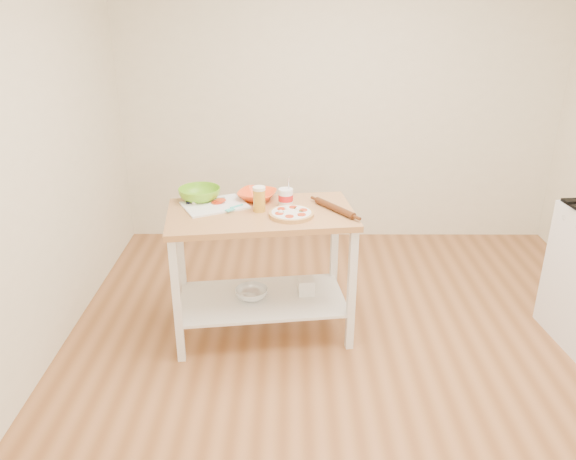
{
  "coord_description": "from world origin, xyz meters",
  "views": [
    {
      "loc": [
        -0.45,
        -2.84,
        2.22
      ],
      "look_at": [
        -0.46,
        0.57,
        0.76
      ],
      "focal_mm": 35.0,
      "sensor_mm": 36.0,
      "label": 1
    }
  ],
  "objects_px": {
    "yogurt_tub": "(286,197)",
    "shelf_glass_bowl": "(252,293)",
    "orange_bowl": "(257,195)",
    "shelf_bin": "(306,286)",
    "spatula": "(234,208)",
    "green_bowl": "(200,194)",
    "cutting_board": "(214,205)",
    "rolling_pin": "(335,208)",
    "prep_island": "(262,247)",
    "beer_pint": "(259,199)",
    "knife": "(200,201)",
    "pizza": "(291,213)"
  },
  "relations": [
    {
      "from": "beer_pint",
      "to": "yogurt_tub",
      "type": "relative_size",
      "value": 0.79
    },
    {
      "from": "cutting_board",
      "to": "yogurt_tub",
      "type": "bearing_deg",
      "value": -25.46
    },
    {
      "from": "green_bowl",
      "to": "shelf_glass_bowl",
      "type": "distance_m",
      "value": 0.77
    },
    {
      "from": "knife",
      "to": "beer_pint",
      "type": "height_order",
      "value": "beer_pint"
    },
    {
      "from": "knife",
      "to": "beer_pint",
      "type": "relative_size",
      "value": 1.54
    },
    {
      "from": "shelf_bin",
      "to": "prep_island",
      "type": "bearing_deg",
      "value": -167.75
    },
    {
      "from": "pizza",
      "to": "spatula",
      "type": "distance_m",
      "value": 0.39
    },
    {
      "from": "knife",
      "to": "yogurt_tub",
      "type": "relative_size",
      "value": 1.22
    },
    {
      "from": "spatula",
      "to": "shelf_glass_bowl",
      "type": "bearing_deg",
      "value": -55.74
    },
    {
      "from": "green_bowl",
      "to": "beer_pint",
      "type": "distance_m",
      "value": 0.46
    },
    {
      "from": "spatula",
      "to": "shelf_glass_bowl",
      "type": "relative_size",
      "value": 0.6
    },
    {
      "from": "orange_bowl",
      "to": "shelf_bin",
      "type": "height_order",
      "value": "orange_bowl"
    },
    {
      "from": "yogurt_tub",
      "to": "rolling_pin",
      "type": "xyz_separation_m",
      "value": [
        0.32,
        -0.1,
        -0.04
      ]
    },
    {
      "from": "prep_island",
      "to": "spatula",
      "type": "xyz_separation_m",
      "value": [
        -0.18,
        0.03,
        0.27
      ]
    },
    {
      "from": "cutting_board",
      "to": "orange_bowl",
      "type": "distance_m",
      "value": 0.31
    },
    {
      "from": "prep_island",
      "to": "beer_pint",
      "type": "height_order",
      "value": "beer_pint"
    },
    {
      "from": "spatula",
      "to": "green_bowl",
      "type": "relative_size",
      "value": 0.48
    },
    {
      "from": "cutting_board",
      "to": "spatula",
      "type": "relative_size",
      "value": 3.64
    },
    {
      "from": "pizza",
      "to": "orange_bowl",
      "type": "relative_size",
      "value": 1.13
    },
    {
      "from": "cutting_board",
      "to": "shelf_bin",
      "type": "xyz_separation_m",
      "value": [
        0.62,
        -0.04,
        -0.59
      ]
    },
    {
      "from": "prep_island",
      "to": "knife",
      "type": "relative_size",
      "value": 5.02
    },
    {
      "from": "shelf_bin",
      "to": "spatula",
      "type": "bearing_deg",
      "value": -175.3
    },
    {
      "from": "cutting_board",
      "to": "beer_pint",
      "type": "bearing_deg",
      "value": -42.85
    },
    {
      "from": "rolling_pin",
      "to": "shelf_bin",
      "type": "relative_size",
      "value": 3.31
    },
    {
      "from": "prep_island",
      "to": "beer_pint",
      "type": "bearing_deg",
      "value": 126.32
    },
    {
      "from": "orange_bowl",
      "to": "beer_pint",
      "type": "height_order",
      "value": "beer_pint"
    },
    {
      "from": "green_bowl",
      "to": "yogurt_tub",
      "type": "bearing_deg",
      "value": -9.78
    },
    {
      "from": "green_bowl",
      "to": "yogurt_tub",
      "type": "relative_size",
      "value": 1.35
    },
    {
      "from": "prep_island",
      "to": "knife",
      "type": "xyz_separation_m",
      "value": [
        -0.41,
        0.15,
        0.27
      ]
    },
    {
      "from": "prep_island",
      "to": "cutting_board",
      "type": "height_order",
      "value": "cutting_board"
    },
    {
      "from": "knife",
      "to": "rolling_pin",
      "type": "xyz_separation_m",
      "value": [
        0.89,
        -0.14,
        0.0
      ]
    },
    {
      "from": "cutting_board",
      "to": "orange_bowl",
      "type": "xyz_separation_m",
      "value": [
        0.28,
        0.13,
        0.02
      ]
    },
    {
      "from": "prep_island",
      "to": "orange_bowl",
      "type": "distance_m",
      "value": 0.37
    },
    {
      "from": "rolling_pin",
      "to": "shelf_glass_bowl",
      "type": "distance_m",
      "value": 0.84
    },
    {
      "from": "spatula",
      "to": "rolling_pin",
      "type": "relative_size",
      "value": 0.37
    },
    {
      "from": "yogurt_tub",
      "to": "shelf_glass_bowl",
      "type": "xyz_separation_m",
      "value": [
        -0.24,
        -0.11,
        -0.66
      ]
    },
    {
      "from": "beer_pint",
      "to": "shelf_bin",
      "type": "height_order",
      "value": "beer_pint"
    },
    {
      "from": "spatula",
      "to": "knife",
      "type": "bearing_deg",
      "value": 111.03
    },
    {
      "from": "cutting_board",
      "to": "knife",
      "type": "bearing_deg",
      "value": 128.05
    },
    {
      "from": "pizza",
      "to": "spatula",
      "type": "bearing_deg",
      "value": 165.58
    },
    {
      "from": "orange_bowl",
      "to": "shelf_glass_bowl",
      "type": "relative_size",
      "value": 1.12
    },
    {
      "from": "cutting_board",
      "to": "beer_pint",
      "type": "xyz_separation_m",
      "value": [
        0.31,
        -0.09,
        0.08
      ]
    },
    {
      "from": "pizza",
      "to": "rolling_pin",
      "type": "distance_m",
      "value": 0.29
    },
    {
      "from": "yogurt_tub",
      "to": "shelf_bin",
      "type": "xyz_separation_m",
      "value": [
        0.14,
        -0.05,
        -0.64
      ]
    },
    {
      "from": "green_bowl",
      "to": "prep_island",
      "type": "bearing_deg",
      "value": -26.46
    },
    {
      "from": "green_bowl",
      "to": "rolling_pin",
      "type": "relative_size",
      "value": 0.77
    },
    {
      "from": "green_bowl",
      "to": "shelf_bin",
      "type": "height_order",
      "value": "green_bowl"
    },
    {
      "from": "green_bowl",
      "to": "orange_bowl",
      "type": "bearing_deg",
      "value": 2.69
    },
    {
      "from": "prep_island",
      "to": "shelf_glass_bowl",
      "type": "distance_m",
      "value": 0.36
    },
    {
      "from": "orange_bowl",
      "to": "shelf_bin",
      "type": "distance_m",
      "value": 0.72
    }
  ]
}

